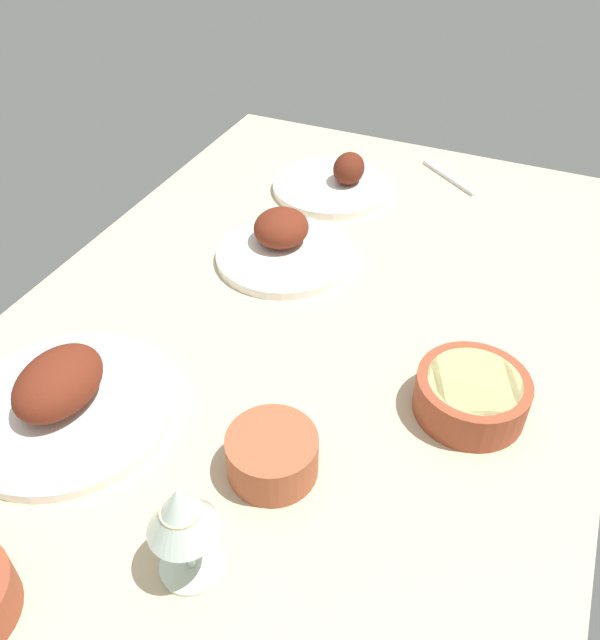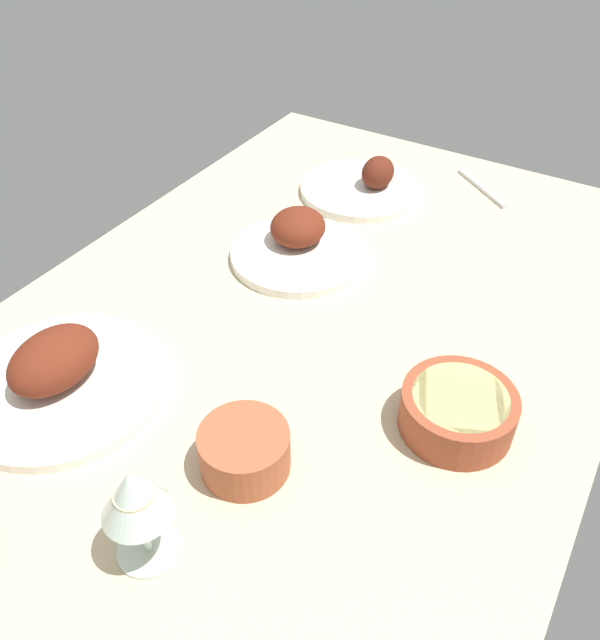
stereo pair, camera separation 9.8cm
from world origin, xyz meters
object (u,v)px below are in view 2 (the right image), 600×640
Objects in this scene: plate_near_viewer at (298,243)px; plate_far_side at (364,185)px; fork_loose at (481,188)px; wine_glass at (134,498)px; bowl_potatoes at (458,410)px; plate_center_main at (59,375)px; bowl_onions at (244,449)px.

plate_far_side is at bearing 179.97° from plate_near_viewer.
plate_near_viewer reaches higher than fork_loose.
bowl_potatoes is at bearing 146.99° from wine_glass.
wine_glass reaches higher than plate_center_main.
plate_center_main is 29.60cm from bowl_onions.
plate_near_viewer is 60.35cm from wine_glass.
plate_center_main is 90.12cm from fork_loose.
plate_near_viewer reaches higher than bowl_potatoes.
plate_center_main is at bearing 107.50° from fork_loose.
plate_center_main reaches higher than fork_loose.
wine_glass is 97.69cm from fork_loose.
plate_near_viewer is 1.45× the size of fork_loose.
plate_center_main reaches higher than plate_near_viewer.
plate_far_side is 1.46× the size of fork_loose.
plate_far_side reaches higher than bowl_potatoes.
fork_loose is (-82.11, 1.73, -2.78)cm from bowl_onions.
wine_glass is (12.63, 26.95, 7.35)cm from plate_center_main.
wine_glass is (83.34, 15.84, 8.21)cm from plate_far_side.
bowl_potatoes is (48.84, 38.25, 1.41)cm from plate_far_side.
plate_near_viewer is at bearing -121.25° from bowl_potatoes.
plate_far_side is at bearing -141.93° from bowl_potatoes.
plate_far_side is 85.23cm from wine_glass.
plate_near_viewer is 0.83× the size of plate_center_main.
fork_loose is (-13.79, 20.12, -1.32)cm from plate_far_side.
plate_far_side is 24.43cm from fork_loose.
plate_center_main is 1.76× the size of fork_loose.
plate_near_viewer is at bearing 166.18° from plate_center_main.
plate_center_main is 53.99cm from bowl_potatoes.
bowl_onions reaches higher than fork_loose.
bowl_potatoes is at bearing 113.90° from plate_center_main.
bowl_onions and bowl_potatoes have the same top height.
plate_center_main is 1.93× the size of bowl_potatoes.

